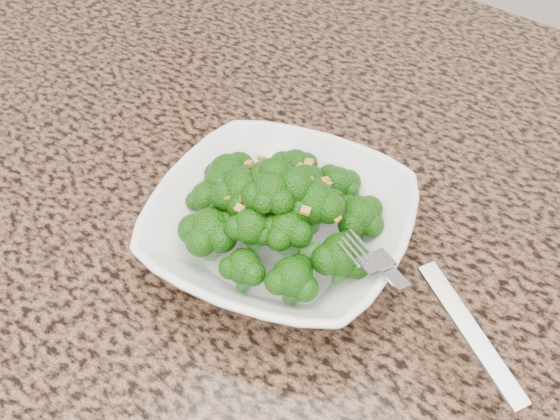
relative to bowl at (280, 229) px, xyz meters
The scene contains 5 objects.
granite_counter 0.09m from the bowl, 10.72° to the right, with size 1.64×1.04×0.03m, color brown.
bowl is the anchor object (origin of this frame).
broccoli_pile 0.06m from the bowl, ahead, with size 0.19×0.19×0.06m, color #174F09, non-canonical shape.
garlic_topping 0.09m from the bowl, ahead, with size 0.11×0.11×0.01m, color #B78B2C, non-canonical shape.
fork 0.13m from the bowl, ahead, with size 0.20×0.03×0.01m, color silver, non-canonical shape.
Camera 1 is at (0.18, -0.01, 1.36)m, focal length 45.00 mm.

